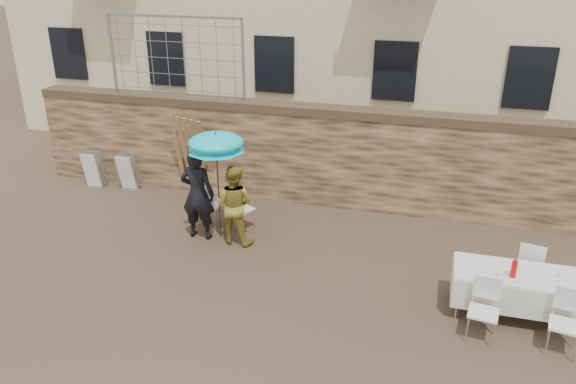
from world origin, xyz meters
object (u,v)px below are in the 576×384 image
(umbrella, at_px, (216,146))
(soda_bottle, at_px, (514,269))
(banquet_table, at_px, (525,276))
(couple_chair_left, at_px, (210,204))
(chair_stack_left, at_px, (97,167))
(couple_chair_right, at_px, (242,208))
(table_chair_front_right, at_px, (565,324))
(table_chair_front_left, at_px, (484,311))
(chair_stack_right, at_px, (130,171))
(woman_dress, at_px, (234,205))
(table_chair_back, at_px, (530,266))
(man_suit, at_px, (198,194))

(umbrella, distance_m, soda_bottle, 5.60)
(banquet_table, bearing_deg, soda_bottle, -143.13)
(couple_chair_left, bearing_deg, chair_stack_left, -14.45)
(couple_chair_right, height_order, chair_stack_left, couple_chair_right)
(table_chair_front_right, bearing_deg, chair_stack_left, 169.73)
(table_chair_front_left, bearing_deg, umbrella, 165.91)
(chair_stack_right, bearing_deg, banquet_table, -19.07)
(woman_dress, bearing_deg, table_chair_back, -178.97)
(soda_bottle, bearing_deg, table_chair_front_left, -123.69)
(couple_chair_left, xyz_separation_m, table_chair_front_right, (6.43, -2.41, 0.00))
(couple_chair_right, height_order, soda_bottle, soda_bottle)
(woman_dress, height_order, banquet_table, woman_dress)
(chair_stack_left, distance_m, chair_stack_right, 0.90)
(couple_chair_left, relative_size, table_chair_front_right, 1.00)
(man_suit, height_order, chair_stack_right, man_suit)
(woman_dress, height_order, couple_chair_right, woman_dress)
(table_chair_front_left, bearing_deg, couple_chair_left, 163.26)
(banquet_table, height_order, table_chair_front_right, table_chair_front_right)
(chair_stack_left, bearing_deg, banquet_table, -17.37)
(woman_dress, bearing_deg, chair_stack_right, -24.32)
(couple_chair_right, height_order, table_chair_back, same)
(chair_stack_right, bearing_deg, couple_chair_left, -26.25)
(couple_chair_right, distance_m, table_chair_front_left, 5.22)
(soda_bottle, xyz_separation_m, table_chair_front_left, (-0.40, -0.60, -0.43))
(couple_chair_left, xyz_separation_m, couple_chair_right, (0.70, 0.00, 0.00))
(umbrella, height_order, couple_chair_right, umbrella)
(woman_dress, relative_size, soda_bottle, 6.18)
(man_suit, height_order, table_chair_front_left, man_suit)
(banquet_table, relative_size, soda_bottle, 8.08)
(couple_chair_right, relative_size, table_chair_front_right, 1.00)
(couple_chair_right, height_order, chair_stack_right, couple_chair_right)
(banquet_table, relative_size, chair_stack_left, 2.28)
(table_chair_front_right, distance_m, table_chair_back, 1.58)
(umbrella, relative_size, table_chair_front_left, 2.14)
(woman_dress, bearing_deg, banquet_table, 172.24)
(soda_bottle, xyz_separation_m, table_chair_back, (0.40, 0.95, -0.43))
(couple_chair_right, relative_size, soda_bottle, 3.69)
(woman_dress, relative_size, chair_stack_left, 1.75)
(table_chair_front_left, height_order, table_chair_back, same)
(couple_chair_right, height_order, table_chair_front_left, same)
(umbrella, distance_m, chair_stack_left, 4.55)
(table_chair_back, distance_m, chair_stack_right, 9.03)
(couple_chair_right, distance_m, table_chair_back, 5.50)
(umbrella, distance_m, table_chair_back, 5.93)
(banquet_table, xyz_separation_m, table_chair_front_right, (0.50, -0.75, -0.25))
(table_chair_front_right, relative_size, table_chair_back, 1.00)
(umbrella, xyz_separation_m, table_chair_back, (5.73, -0.41, -1.45))
(table_chair_back, relative_size, chair_stack_left, 1.04)
(couple_chair_right, xyz_separation_m, soda_bottle, (5.03, -1.81, 0.43))
(man_suit, distance_m, couple_chair_left, 0.71)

